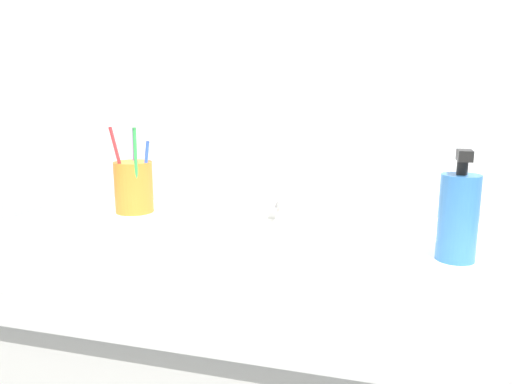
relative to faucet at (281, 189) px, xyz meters
name	(u,v)px	position (x,y,z in m)	size (l,w,h in m)	color
tiled_wall_back	(285,50)	(-0.02, 0.13, 0.28)	(2.21, 0.04, 2.40)	silver
sink_basin	(251,266)	(0.00, -0.21, -0.09)	(0.45, 0.45, 0.09)	white
faucet	(281,189)	(0.00, 0.00, 0.00)	(0.02, 0.16, 0.12)	silver
toothbrush_cup	(134,187)	(-0.31, -0.03, 0.00)	(0.08, 0.08, 0.11)	orange
toothbrush_blue	(146,165)	(-0.28, -0.04, 0.05)	(0.03, 0.01, 0.17)	blue
toothbrush_purple	(134,153)	(-0.32, -0.01, 0.07)	(0.01, 0.03, 0.21)	purple
toothbrush_green	(136,159)	(-0.29, -0.07, 0.06)	(0.02, 0.04, 0.20)	green
toothbrush_red	(118,158)	(-0.33, -0.07, 0.06)	(0.03, 0.05, 0.21)	red
soap_dispenser	(458,216)	(0.31, -0.18, 0.01)	(0.06, 0.06, 0.17)	#3372BF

